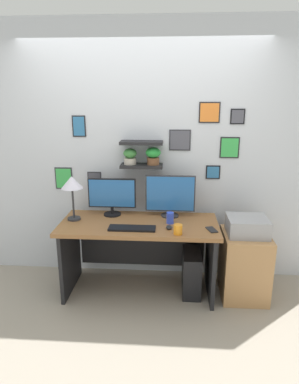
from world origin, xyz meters
TOP-DOWN VIEW (x-y plane):
  - ground_plane at (0.00, 0.00)m, footprint 8.00×8.00m
  - back_wall_assembly at (0.00, 0.44)m, footprint 4.40×0.24m
  - desk at (0.00, 0.05)m, footprint 1.55×0.68m
  - monitor_left at (-0.30, 0.22)m, footprint 0.49×0.18m
  - monitor_right at (0.30, 0.22)m, footprint 0.51×0.18m
  - keyboard at (-0.05, -0.17)m, footprint 0.44×0.14m
  - computer_mouse at (0.30, -0.14)m, footprint 0.06×0.09m
  - desk_lamp at (-0.66, 0.05)m, footprint 0.21×0.21m
  - cell_phone at (0.69, -0.14)m, footprint 0.11×0.15m
  - coffee_mug at (0.38, -0.26)m, footprint 0.08×0.08m
  - water_cup at (0.30, 0.01)m, footprint 0.07×0.07m
  - drawer_cabinet at (1.05, 0.00)m, footprint 0.44×0.50m
  - printer at (1.05, 0.00)m, footprint 0.38×0.34m
  - computer_tower_right at (0.53, 0.02)m, footprint 0.18×0.40m

SIDE VIEW (x-z plane):
  - ground_plane at x=0.00m, z-range 0.00..0.00m
  - computer_tower_right at x=0.53m, z-range 0.00..0.44m
  - drawer_cabinet at x=1.05m, z-range 0.00..0.66m
  - desk at x=0.00m, z-range 0.16..0.91m
  - printer at x=1.05m, z-range 0.66..0.83m
  - cell_phone at x=0.69m, z-range 0.75..0.76m
  - keyboard at x=-0.05m, z-range 0.75..0.77m
  - computer_mouse at x=0.30m, z-range 0.75..0.78m
  - coffee_mug at x=0.38m, z-range 0.75..0.84m
  - water_cup at x=0.30m, z-range 0.75..0.86m
  - monitor_left at x=-0.30m, z-range 0.76..1.15m
  - monitor_right at x=0.30m, z-range 0.75..1.19m
  - desk_lamp at x=-0.66m, z-range 0.89..1.34m
  - back_wall_assembly at x=0.00m, z-range 0.00..2.70m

